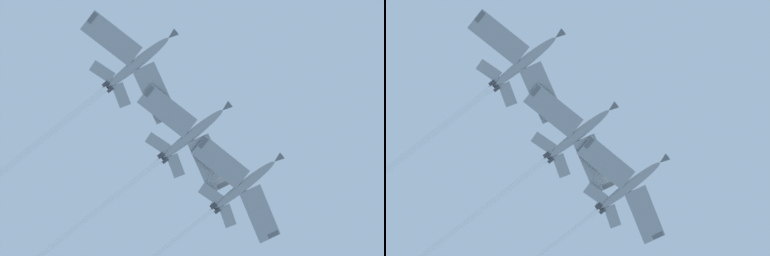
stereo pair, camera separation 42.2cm
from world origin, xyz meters
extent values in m
ellipsoid|color=gray|center=(11.61, -22.12, 124.50)|extent=(8.18, 10.79, 3.74)
cone|color=#595E60|center=(7.86, -27.51, 125.85)|extent=(2.02, 2.17, 1.50)
ellipsoid|color=black|center=(10.50, -23.71, 125.51)|extent=(2.49, 2.97, 1.44)
cube|color=gray|center=(16.40, -24.51, 124.25)|extent=(9.68, 6.53, 0.92)
cube|color=#595E60|center=(19.94, -26.59, 124.30)|extent=(1.29, 1.92, 0.48)
cube|color=gray|center=(7.69, -18.47, 124.25)|extent=(8.61, 9.12, 0.92)
cube|color=#595E60|center=(4.50, -15.87, 124.30)|extent=(1.81, 1.70, 0.48)
cube|color=gray|center=(16.27, -19.39, 123.50)|extent=(3.97, 2.76, 0.52)
cube|color=gray|center=(12.53, -16.79, 123.50)|extent=(3.61, 3.95, 0.52)
cube|color=#595E60|center=(14.45, -18.02, 124.91)|extent=(1.81, 2.49, 3.22)
cylinder|color=#38383D|center=(15.21, -17.72, 123.24)|extent=(1.31, 1.39, 0.98)
cylinder|color=#38383D|center=(14.47, -17.21, 123.24)|extent=(1.31, 1.39, 0.98)
ellipsoid|color=gray|center=(3.31, -14.20, 125.05)|extent=(8.29, 10.72, 3.73)
cone|color=#595E60|center=(-0.51, -19.55, 126.39)|extent=(2.03, 2.17, 1.49)
ellipsoid|color=black|center=(2.18, -15.78, 126.06)|extent=(2.51, 2.96, 1.44)
cube|color=gray|center=(8.06, -16.66, 124.79)|extent=(9.68, 6.62, 0.91)
cube|color=#595E60|center=(11.58, -18.79, 124.85)|extent=(1.31, 1.92, 0.48)
cube|color=gray|center=(-0.56, -10.50, 124.79)|extent=(8.55, 9.16, 0.91)
cube|color=#595E60|center=(-3.71, -7.86, 124.85)|extent=(1.81, 1.69, 0.48)
cube|color=gray|center=(8.01, -11.54, 124.05)|extent=(3.97, 2.80, 0.52)
cube|color=gray|center=(4.30, -8.89, 124.05)|extent=(3.58, 3.96, 0.52)
cube|color=#595E60|center=(6.20, -10.15, 125.47)|extent=(1.84, 2.47, 3.22)
cylinder|color=#38383D|center=(6.97, -9.86, 123.80)|extent=(1.31, 1.39, 0.98)
cylinder|color=#38383D|center=(6.23, -9.33, 123.80)|extent=(1.31, 1.39, 0.98)
cylinder|color=white|center=(15.69, 3.13, 120.61)|extent=(18.77, 25.78, 7.15)
ellipsoid|color=gray|center=(-7.99, -6.26, 125.65)|extent=(8.35, 10.68, 3.80)
cone|color=#595E60|center=(-11.84, -11.57, 127.02)|extent=(2.04, 2.17, 1.50)
ellipsoid|color=black|center=(-9.13, -7.82, 126.67)|extent=(2.53, 2.96, 1.46)
cube|color=gray|center=(-3.25, -8.75, 125.39)|extent=(9.68, 6.67, 0.94)
cube|color=#595E60|center=(0.25, -10.90, 125.44)|extent=(1.32, 1.92, 0.49)
cube|color=gray|center=(-11.84, -2.53, 125.39)|extent=(8.52, 9.18, 0.94)
cube|color=#595E60|center=(-14.97, 0.13, 125.44)|extent=(1.82, 1.69, 0.49)
cube|color=gray|center=(-3.27, -3.63, 124.62)|extent=(3.98, 2.82, 0.53)
cube|color=gray|center=(-6.97, -0.96, 124.62)|extent=(3.57, 3.97, 0.53)
cube|color=#595E60|center=(-5.07, -2.22, 126.03)|extent=(1.86, 2.47, 3.23)
cylinder|color=#38383D|center=(-4.31, -1.94, 124.36)|extent=(1.32, 1.39, 0.99)
cylinder|color=#38383D|center=(-5.04, -1.42, 124.36)|extent=(1.32, 1.39, 0.99)
cylinder|color=white|center=(2.90, 8.77, 121.65)|extent=(15.86, 21.35, 6.33)
camera|label=1|loc=(-32.44, -15.12, 1.98)|focal=78.06mm
camera|label=2|loc=(-32.44, -14.69, 1.98)|focal=78.06mm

